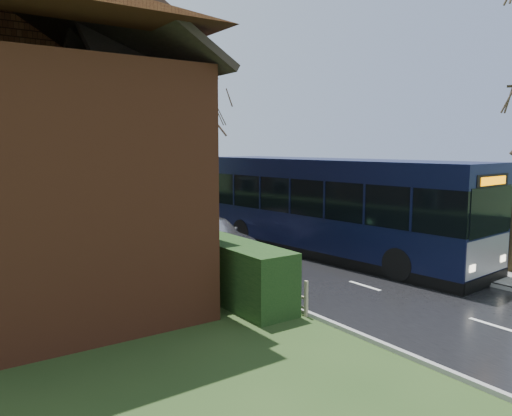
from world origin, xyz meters
TOP-DOWN VIEW (x-y plane):
  - ground at (0.00, 0.00)m, footprint 140.00×140.00m
  - road at (0.00, 10.00)m, footprint 6.00×100.00m
  - pavement at (4.25, 10.00)m, footprint 2.50×100.00m
  - kerb_right at (3.05, 10.00)m, footprint 0.12×100.00m
  - kerb_left at (-3.05, 10.00)m, footprint 0.12×100.00m
  - front_hedge at (-3.90, 5.00)m, footprint 1.20×16.00m
  - picket_fence at (-3.15, 5.00)m, footprint 0.10×16.00m
  - right_wall_hedge at (5.80, 10.00)m, footprint 0.60×50.00m
  - bus at (2.20, 1.77)m, footprint 3.89×12.27m
  - car_silver at (-1.50, 4.60)m, footprint 2.03×4.57m
  - car_green at (-2.90, 1.19)m, footprint 2.20×4.67m
  - car_distant at (2.00, 39.32)m, footprint 2.39×3.96m
  - bus_stop_sign at (4.00, 2.70)m, footprint 0.13×0.44m
  - tree_right_far at (6.15, 18.82)m, footprint 4.76×4.76m

SIDE VIEW (x-z plane):
  - ground at x=0.00m, z-range 0.00..0.00m
  - road at x=0.00m, z-range 0.00..0.02m
  - kerb_left at x=-3.05m, z-range 0.00..0.10m
  - pavement at x=4.25m, z-range 0.00..0.14m
  - kerb_right at x=3.05m, z-range 0.00..0.14m
  - picket_fence at x=-3.15m, z-range 0.00..0.90m
  - car_distant at x=2.00m, z-range 0.00..1.23m
  - car_green at x=-2.90m, z-range 0.00..1.32m
  - car_silver at x=-1.50m, z-range 0.00..1.53m
  - front_hedge at x=-3.90m, z-range 0.00..1.60m
  - right_wall_hedge at x=5.80m, z-range 0.12..1.92m
  - bus at x=2.20m, z-range -0.02..3.65m
  - bus_stop_sign at x=4.00m, z-range 0.47..3.39m
  - tree_right_far at x=6.15m, z-range 2.27..11.46m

